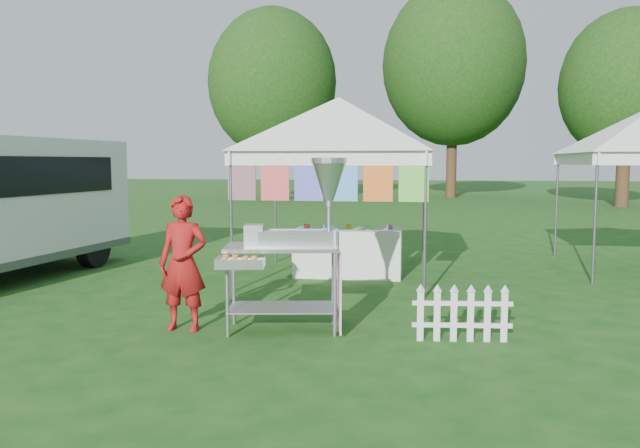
# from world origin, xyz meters

# --- Properties ---
(ground) EXTENTS (120.00, 120.00, 0.00)m
(ground) POSITION_xyz_m (0.00, 0.00, 0.00)
(ground) COLOR #164814
(ground) RESTS_ON ground
(canopy_main) EXTENTS (4.24, 4.24, 3.45)m
(canopy_main) POSITION_xyz_m (0.00, 3.49, 2.99)
(canopy_main) COLOR #59595E
(canopy_main) RESTS_ON ground
(tree_left) EXTENTS (6.40, 6.40, 9.53)m
(tree_left) POSITION_xyz_m (-6.00, 24.00, 5.83)
(tree_left) COLOR #3D2D16
(tree_left) RESTS_ON ground
(tree_mid) EXTENTS (7.60, 7.60, 11.52)m
(tree_mid) POSITION_xyz_m (3.00, 28.00, 7.14)
(tree_mid) COLOR #3D2D16
(tree_mid) RESTS_ON ground
(tree_right) EXTENTS (5.60, 5.60, 8.42)m
(tree_right) POSITION_xyz_m (10.00, 22.00, 5.18)
(tree_right) COLOR #3D2D16
(tree_right) RESTS_ON ground
(donut_cart) EXTENTS (1.45, 1.19, 1.99)m
(donut_cart) POSITION_xyz_m (0.00, 0.14, 1.17)
(donut_cart) COLOR gray
(donut_cart) RESTS_ON ground
(vendor) EXTENTS (0.58, 0.39, 1.57)m
(vendor) POSITION_xyz_m (-1.33, -0.06, 0.78)
(vendor) COLOR maroon
(vendor) RESTS_ON ground
(picket_fence) EXTENTS (1.08, 0.14, 0.56)m
(picket_fence) POSITION_xyz_m (1.81, -0.02, 0.29)
(picket_fence) COLOR silver
(picket_fence) RESTS_ON ground
(display_table) EXTENTS (1.80, 0.70, 0.81)m
(display_table) POSITION_xyz_m (0.15, 3.64, 0.40)
(display_table) COLOR white
(display_table) RESTS_ON ground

